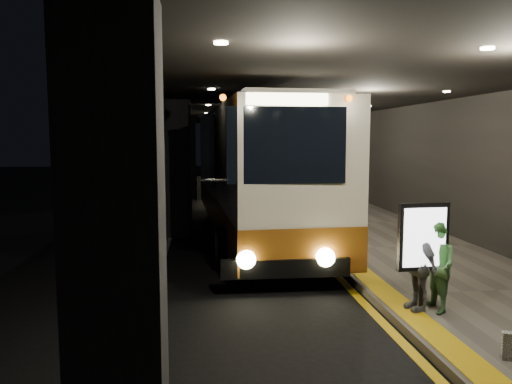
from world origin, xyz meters
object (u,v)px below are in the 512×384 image
coach_second (227,157)px  passenger_boarding (335,222)px  passenger_waiting_green (435,266)px  stanchion_post (347,242)px  passenger_waiting_grey (418,265)px  info_sign (423,239)px  coach_main (253,176)px

coach_second → passenger_boarding: 19.36m
passenger_boarding → passenger_waiting_green: passenger_waiting_green is taller
stanchion_post → passenger_waiting_grey: bearing=-85.2°
stanchion_post → passenger_boarding: bearing=87.8°
coach_second → passenger_waiting_green: (2.47, -24.00, -0.96)m
passenger_waiting_green → stanchion_post: (-0.55, 3.49, -0.29)m
passenger_boarding → info_sign: size_ratio=0.82×
coach_main → passenger_waiting_green: size_ratio=8.07×
coach_main → passenger_boarding: (1.90, -3.17, -1.01)m
info_sign → passenger_boarding: bearing=89.1°
info_sign → coach_main: bearing=101.1°
coach_second → passenger_boarding: size_ratio=8.06×
passenger_waiting_green → info_sign: bearing=-88.6°
coach_main → info_sign: bearing=-78.2°
coach_second → passenger_waiting_green: 24.15m
coach_second → coach_main: bearing=-89.2°
passenger_boarding → passenger_waiting_green: size_ratio=0.97×
passenger_waiting_green → passenger_boarding: bearing=-178.0°
passenger_waiting_grey → stanchion_post: size_ratio=1.55×
coach_main → passenger_waiting_grey: (2.13, -7.84, -1.00)m
coach_second → info_sign: coach_second is taller
info_sign → stanchion_post: (-0.30, 3.51, -0.79)m
coach_second → passenger_waiting_grey: bearing=-84.2°
passenger_waiting_green → passenger_waiting_grey: bearing=-115.4°
coach_main → passenger_waiting_green: 8.35m
passenger_boarding → passenger_waiting_grey: passenger_waiting_grey is taller
coach_second → info_sign: size_ratio=6.59×
coach_second → stanchion_post: size_ratio=12.20×
passenger_waiting_grey → stanchion_post: 3.41m
passenger_waiting_grey → coach_main: bearing=-176.3°
passenger_boarding → stanchion_post: size_ratio=1.51×
passenger_waiting_grey → info_sign: bearing=-1.7°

